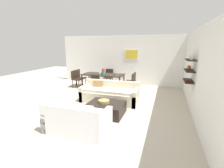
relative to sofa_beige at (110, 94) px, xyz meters
name	(u,v)px	position (x,y,z in m)	size (l,w,h in m)	color
ground_plane	(104,104)	(-0.11, -0.34, -0.29)	(18.00, 18.00, 0.00)	#BCB29E
back_wall_unit	(132,60)	(0.19, 3.19, 1.06)	(8.40, 0.09, 2.70)	silver
right_wall_shelf_unit	(194,70)	(2.92, 0.26, 1.06)	(0.34, 8.20, 2.70)	silver
sofa_beige	(110,94)	(0.00, 0.00, 0.00)	(2.21, 0.90, 0.78)	beige
loveseat_white	(77,121)	(-0.03, -2.42, 0.00)	(1.58, 0.90, 0.78)	white
coffee_table	(106,109)	(0.29, -1.19, -0.10)	(1.13, 0.94, 0.38)	black
decorative_bowl	(104,101)	(0.21, -1.17, 0.14)	(0.37, 0.37, 0.09)	#99844C
apple_on_coffee_table	(100,100)	(0.05, -1.09, 0.13)	(0.08, 0.08, 0.08)	#669E2D
dining_table	(103,75)	(-0.98, 1.78, 0.39)	(2.09, 0.92, 0.75)	black
dining_chair_right_far	(132,80)	(0.47, 1.98, 0.21)	(0.44, 0.44, 0.88)	black
dining_chair_right_near	(130,82)	(0.47, 1.57, 0.21)	(0.44, 0.44, 0.88)	black
dining_chair_left_near	(76,78)	(-2.43, 1.57, 0.21)	(0.44, 0.44, 0.88)	black
dining_chair_foot	(96,82)	(-0.98, 0.91, 0.21)	(0.44, 0.44, 0.88)	black
dining_chair_head	(109,76)	(-0.98, 2.65, 0.21)	(0.44, 0.44, 0.88)	black
dining_chair_left_far	(80,76)	(-2.43, 1.98, 0.21)	(0.44, 0.44, 0.88)	black
wine_glass_right_near	(117,73)	(-0.23, 1.66, 0.58)	(0.07, 0.07, 0.18)	silver
wine_glass_right_far	(118,72)	(-0.23, 1.89, 0.57)	(0.07, 0.07, 0.16)	silver
wine_glass_foot	(100,73)	(-0.98, 1.37, 0.59)	(0.08, 0.08, 0.19)	silver
centerpiece_vase	(103,71)	(-0.95, 1.77, 0.62)	(0.16, 0.16, 0.32)	teal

